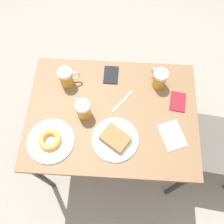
{
  "coord_description": "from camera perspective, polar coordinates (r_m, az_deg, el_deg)",
  "views": [
    {
      "loc": [
        0.58,
        0.03,
        2.07
      ],
      "look_at": [
        0.0,
        0.0,
        0.77
      ],
      "focal_mm": 40.0,
      "sensor_mm": 36.0,
      "label": 1
    }
  ],
  "objects": [
    {
      "name": "napkin_folded",
      "position": [
        1.43,
        13.63,
        -5.2
      ],
      "size": [
        0.19,
        0.17,
        0.0
      ],
      "rotation": [
        0.0,
        0.0,
        3.51
      ],
      "color": "white",
      "rests_on": "table"
    },
    {
      "name": "ground_plane",
      "position": [
        2.15,
        0.0,
        -8.52
      ],
      "size": [
        8.0,
        8.0,
        0.0
      ],
      "primitive_type": "plane",
      "color": "gray"
    },
    {
      "name": "beer_mug_left",
      "position": [
        1.5,
        -10.35,
        7.83
      ],
      "size": [
        0.08,
        0.12,
        0.12
      ],
      "color": "#C68C23",
      "rests_on": "table"
    },
    {
      "name": "table",
      "position": [
        1.5,
        0.0,
        -1.43
      ],
      "size": [
        0.72,
        0.99,
        0.75
      ],
      "color": "brown",
      "rests_on": "ground_plane"
    },
    {
      "name": "passport_far_edge",
      "position": [
        1.52,
        14.82,
        2.31
      ],
      "size": [
        0.14,
        0.1,
        0.01
      ],
      "rotation": [
        0.0,
        0.0,
        1.44
      ],
      "color": "maroon",
      "rests_on": "table"
    },
    {
      "name": "plate_with_cake",
      "position": [
        1.36,
        0.74,
        -6.15
      ],
      "size": [
        0.26,
        0.26,
        0.05
      ],
      "color": "white",
      "rests_on": "table"
    },
    {
      "name": "beer_mug_right",
      "position": [
        1.5,
        10.79,
        7.54
      ],
      "size": [
        0.11,
        0.09,
        0.12
      ],
      "color": "#C68C23",
      "rests_on": "table"
    },
    {
      "name": "passport_near_edge",
      "position": [
        1.56,
        -0.24,
        8.48
      ],
      "size": [
        0.13,
        0.09,
        0.01
      ],
      "rotation": [
        0.0,
        0.0,
        1.55
      ],
      "color": "black",
      "rests_on": "table"
    },
    {
      "name": "plate_with_donut",
      "position": [
        1.4,
        -13.92,
        -6.34
      ],
      "size": [
        0.26,
        0.26,
        0.04
      ],
      "color": "white",
      "rests_on": "table"
    },
    {
      "name": "fork",
      "position": [
        1.47,
        2.38,
        2.47
      ],
      "size": [
        0.15,
        0.12,
        0.0
      ],
      "rotation": [
        0.0,
        0.0,
        4.05
      ],
      "color": "silver",
      "rests_on": "table"
    },
    {
      "name": "beer_mug_center",
      "position": [
        1.39,
        -6.63,
        0.66
      ],
      "size": [
        0.11,
        0.1,
        0.12
      ],
      "color": "#C68C23",
      "rests_on": "table"
    }
  ]
}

